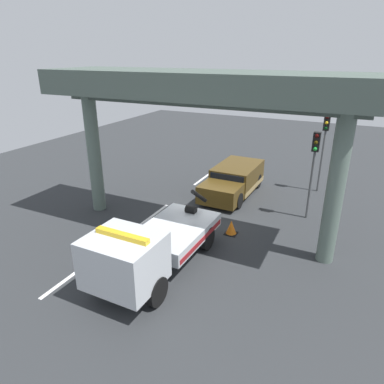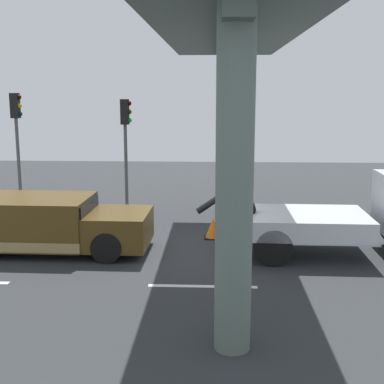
{
  "view_description": "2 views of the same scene",
  "coord_description": "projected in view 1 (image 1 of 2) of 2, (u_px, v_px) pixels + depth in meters",
  "views": [
    {
      "loc": [
        13.6,
        6.09,
        7.67
      ],
      "look_at": [
        0.07,
        -0.48,
        1.63
      ],
      "focal_mm": 32.65,
      "sensor_mm": 36.0,
      "label": 1
    },
    {
      "loc": [
        0.28,
        -14.34,
        4.54
      ],
      "look_at": [
        -0.38,
        0.07,
        1.77
      ],
      "focal_mm": 48.53,
      "sensor_mm": 36.0,
      "label": 2
    }
  ],
  "objects": [
    {
      "name": "lane_stripe_mid",
      "position": [
        154.0,
        214.0,
        17.75
      ],
      "size": [
        2.6,
        0.16,
        0.01
      ],
      "primitive_type": "cube",
      "color": "silver",
      "rests_on": "ground"
    },
    {
      "name": "ground_plane",
      "position": [
        202.0,
        226.0,
        16.7
      ],
      "size": [
        60.0,
        40.0,
        0.1
      ],
      "primitive_type": "cube",
      "color": "#2D3033"
    },
    {
      "name": "overpass_structure",
      "position": [
        197.0,
        93.0,
        13.88
      ],
      "size": [
        3.6,
        13.26,
        7.0
      ],
      "color": "#596B60",
      "rests_on": "ground"
    },
    {
      "name": "lane_stripe_east",
      "position": [
        68.0,
        278.0,
        12.74
      ],
      "size": [
        2.6,
        0.16,
        0.01
      ],
      "primitive_type": "cube",
      "color": "silver",
      "rests_on": "ground"
    },
    {
      "name": "tow_truck_white",
      "position": [
        149.0,
        248.0,
        12.43
      ],
      "size": [
        7.27,
        2.51,
        2.46
      ],
      "color": "silver",
      "rests_on": "ground"
    },
    {
      "name": "traffic_cone_orange",
      "position": [
        231.0,
        228.0,
        15.75
      ],
      "size": [
        0.54,
        0.54,
        0.65
      ],
      "color": "orange",
      "rests_on": "ground"
    },
    {
      "name": "towed_van_green",
      "position": [
        234.0,
        181.0,
        20.14
      ],
      "size": [
        5.23,
        2.29,
        1.58
      ],
      "color": "#4C3814",
      "rests_on": "ground"
    },
    {
      "name": "traffic_light_near",
      "position": [
        325.0,
        136.0,
        19.51
      ],
      "size": [
        0.39,
        0.32,
        4.52
      ],
      "color": "#515456",
      "rests_on": "ground"
    },
    {
      "name": "traffic_light_far",
      "position": [
        314.0,
        157.0,
        16.23
      ],
      "size": [
        0.39,
        0.32,
        4.31
      ],
      "color": "#515456",
      "rests_on": "ground"
    },
    {
      "name": "lane_stripe_west",
      "position": [
        203.0,
        179.0,
        22.76
      ],
      "size": [
        2.6,
        0.16,
        0.01
      ],
      "primitive_type": "cube",
      "color": "silver",
      "rests_on": "ground"
    }
  ]
}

